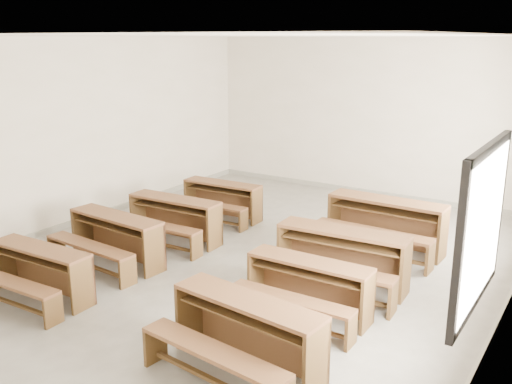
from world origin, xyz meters
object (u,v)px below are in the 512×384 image
Objects in this scene: desk_set_1 at (114,236)px; desk_set_3 at (221,198)px; desk_set_2 at (173,216)px; desk_set_6 at (341,254)px; desk_set_0 at (38,269)px; desk_set_4 at (244,330)px; desk_set_7 at (385,221)px; desk_set_5 at (307,284)px.

desk_set_3 is (0.04, 2.56, -0.03)m from desk_set_1.
desk_set_2 is 0.91× the size of desk_set_6.
desk_set_4 is at bearing -1.06° from desk_set_0.
desk_set_0 is at bearing -145.80° from desk_set_6.
desk_set_1 is at bearing -165.38° from desk_set_6.
desk_set_1 is 1.10× the size of desk_set_3.
desk_set_7 is at bearing 86.05° from desk_set_6.
desk_set_6 is 1.59m from desk_set_7.
desk_set_3 is at bearing -177.95° from desk_set_7.
desk_set_3 is 3.95m from desk_set_5.
desk_set_4 reaches higher than desk_set_5.
desk_set_3 is 0.83× the size of desk_set_7.
desk_set_1 is at bearing -138.61° from desk_set_7.
desk_set_4 is 0.95× the size of desk_set_7.
desk_set_7 is (3.00, 1.43, 0.05)m from desk_set_2.
desk_set_0 is at bearing -83.36° from desk_set_1.
desk_set_1 reaches higher than desk_set_0.
desk_set_7 is (3.10, 2.60, 0.05)m from desk_set_1.
desk_set_1 is 3.10m from desk_set_5.
desk_set_0 is 3.06m from desk_set_4.
desk_set_2 is at bearing 173.34° from desk_set_6.
desk_set_1 is at bearing 163.67° from desk_set_4.
desk_set_0 is 2.51m from desk_set_2.
desk_set_0 is at bearing -93.18° from desk_set_2.
desk_set_5 is (3.06, -2.50, 0.01)m from desk_set_3.
desk_set_4 is at bearing -53.81° from desk_set_3.
desk_set_3 is 0.88× the size of desk_set_4.
desk_set_0 is 1.00× the size of desk_set_5.
desk_set_6 is at bearing 96.87° from desk_set_4.
desk_set_0 is at bearing -155.75° from desk_set_5.
desk_set_6 is at bearing 35.90° from desk_set_0.
desk_set_7 reaches higher than desk_set_1.
desk_set_1 is at bearing -97.15° from desk_set_2.
desk_set_5 is at bearing -88.68° from desk_set_7.
desk_set_2 is at bearing 146.88° from desk_set_4.
desk_set_7 reaches higher than desk_set_2.
desk_set_7 is (-0.02, 3.89, 0.04)m from desk_set_4.
desk_set_0 is 0.87× the size of desk_set_4.
desk_set_0 is 3.34m from desk_set_5.
desk_set_3 is 3.42m from desk_set_6.
desk_set_0 and desk_set_3 have the same top height.
desk_set_1 is at bearing 90.70° from desk_set_0.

